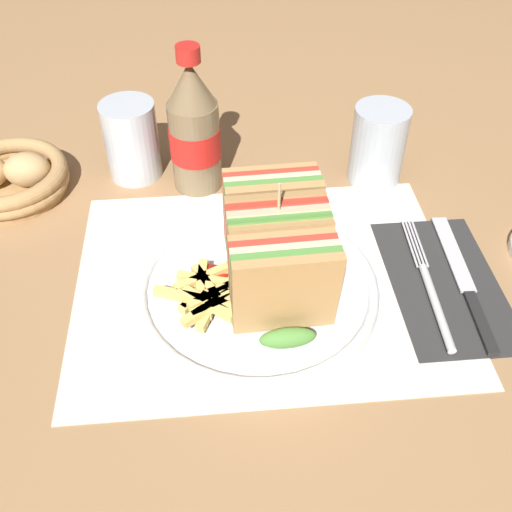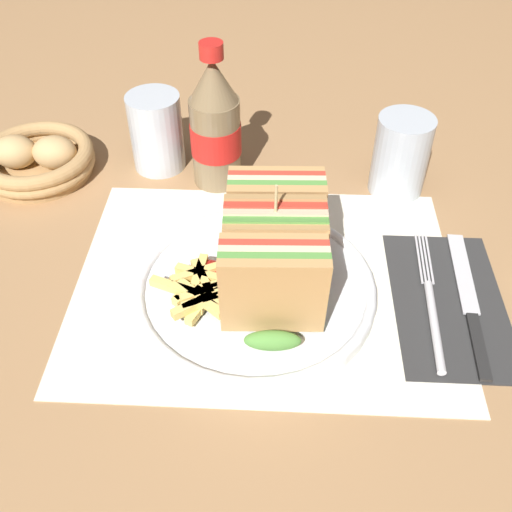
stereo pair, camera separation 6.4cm
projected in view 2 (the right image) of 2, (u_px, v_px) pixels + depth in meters
The scene contains 13 objects.
ground_plane at pixel (265, 287), 0.66m from camera, with size 4.00×4.00×0.00m, color #9E754C.
placemat at pixel (264, 282), 0.67m from camera, with size 0.42×0.33×0.00m.
plate_main at pixel (255, 289), 0.65m from camera, with size 0.26×0.26×0.02m.
club_sandwich at pixel (274, 251), 0.61m from camera, with size 0.10×0.19×0.13m.
fries_pile at pixel (203, 288), 0.62m from camera, with size 0.12×0.09×0.02m.
ketchup_blob at pixel (207, 272), 0.64m from camera, with size 0.04×0.04×0.01m.
napkin at pixel (448, 301), 0.64m from camera, with size 0.12×0.21×0.00m.
fork at pixel (432, 310), 0.63m from camera, with size 0.02×0.20×0.01m.
knife at pixel (469, 301), 0.64m from camera, with size 0.03×0.21×0.00m.
coke_bottle_near at pixel (215, 127), 0.75m from camera, with size 0.07×0.07×0.19m.
glass_near at pixel (400, 160), 0.76m from camera, with size 0.07×0.07×0.10m.
glass_far at pixel (156, 132), 0.80m from camera, with size 0.07×0.07×0.10m.
bread_basket at pixel (37, 159), 0.80m from camera, with size 0.15×0.15×0.06m.
Camera 2 is at (0.01, -0.46, 0.48)m, focal length 42.00 mm.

